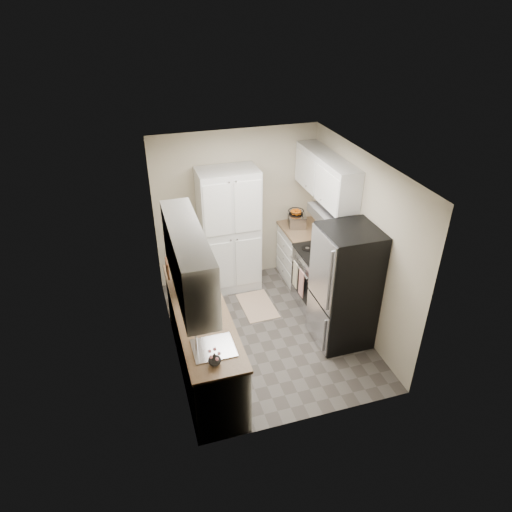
{
  "coord_description": "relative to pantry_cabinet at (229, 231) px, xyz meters",
  "views": [
    {
      "loc": [
        -1.63,
        -4.83,
        4.26
      ],
      "look_at": [
        -0.12,
        0.15,
        1.19
      ],
      "focal_mm": 32.0,
      "sensor_mm": 36.0,
      "label": 1
    }
  ],
  "objects": [
    {
      "name": "flower_vase",
      "position": [
        -0.83,
        -2.7,
        -0.01
      ],
      "size": [
        0.15,
        0.15,
        0.14
      ],
      "primitive_type": "imported",
      "rotation": [
        0.0,
        0.0,
        -0.13
      ],
      "color": "white",
      "rests_on": "countertop_left"
    },
    {
      "name": "countertop_left",
      "position": [
        -0.79,
        -1.75,
        -0.1
      ],
      "size": [
        0.63,
        2.33,
        0.04
      ],
      "primitive_type": "cube",
      "color": "#846647",
      "rests_on": "base_cabinet_left"
    },
    {
      "name": "refrigerator",
      "position": [
        1.14,
        -1.73,
        -0.15
      ],
      "size": [
        0.7,
        0.72,
        1.7
      ],
      "primitive_type": "cube",
      "color": "#B7B7BC",
      "rests_on": "ground"
    },
    {
      "name": "microwave",
      "position": [
        -0.75,
        -1.22,
        0.07
      ],
      "size": [
        0.44,
        0.58,
        0.29
      ],
      "primitive_type": "imported",
      "rotation": [
        0.0,
        0.0,
        1.4
      ],
      "color": "#A5A6AA",
      "rests_on": "countertop_left"
    },
    {
      "name": "room_shell",
      "position": [
        0.18,
        -1.32,
        0.63
      ],
      "size": [
        2.64,
        3.24,
        2.52
      ],
      "color": "#B7AE94",
      "rests_on": "ground"
    },
    {
      "name": "toaster_oven",
      "position": [
        1.13,
        0.02,
        0.02
      ],
      "size": [
        0.35,
        0.4,
        0.2
      ],
      "primitive_type": "cube",
      "rotation": [
        0.0,
        0.0,
        -0.26
      ],
      "color": "#AAABAF",
      "rests_on": "countertop_right"
    },
    {
      "name": "cutting_board",
      "position": [
        -0.65,
        -0.71,
        0.05
      ],
      "size": [
        0.1,
        0.19,
        0.26
      ],
      "primitive_type": "cube",
      "rotation": [
        0.0,
        0.0,
        0.43
      ],
      "color": "green",
      "rests_on": "countertop_left"
    },
    {
      "name": "ground",
      "position": [
        0.2,
        -1.32,
        -1.0
      ],
      "size": [
        3.2,
        3.2,
        0.0
      ],
      "primitive_type": "plane",
      "color": "#56514C",
      "rests_on": "ground"
    },
    {
      "name": "fruit_basket",
      "position": [
        1.12,
        0.04,
        0.17
      ],
      "size": [
        0.32,
        0.32,
        0.11
      ],
      "primitive_type": null,
      "rotation": [
        0.0,
        0.0,
        0.35
      ],
      "color": "orange",
      "rests_on": "toaster_oven"
    },
    {
      "name": "electric_range",
      "position": [
        1.17,
        -0.93,
        -0.52
      ],
      "size": [
        0.71,
        0.78,
        1.13
      ],
      "color": "#B7B7BC",
      "rests_on": "ground"
    },
    {
      "name": "countertop_right",
      "position": [
        1.19,
        -0.12,
        -0.1
      ],
      "size": [
        0.63,
        0.83,
        0.04
      ],
      "primitive_type": "cube",
      "color": "#846647",
      "rests_on": "base_cabinet_right"
    },
    {
      "name": "wine_bottle",
      "position": [
        -0.75,
        -0.77,
        0.06
      ],
      "size": [
        0.07,
        0.07,
        0.28
      ],
      "primitive_type": "cylinder",
      "color": "black",
      "rests_on": "countertop_left"
    },
    {
      "name": "base_cabinet_left",
      "position": [
        -0.79,
        -1.75,
        -0.56
      ],
      "size": [
        0.6,
        2.3,
        0.88
      ],
      "primitive_type": "cube",
      "color": "silver",
      "rests_on": "ground"
    },
    {
      "name": "pantry_cabinet",
      "position": [
        0.0,
        0.0,
        0.0
      ],
      "size": [
        0.9,
        0.55,
        2.0
      ],
      "primitive_type": "cube",
      "color": "silver",
      "rests_on": "ground"
    },
    {
      "name": "kitchen_mat",
      "position": [
        0.25,
        -0.7,
        -0.99
      ],
      "size": [
        0.5,
        0.78,
        0.01
      ],
      "primitive_type": "cube",
      "rotation": [
        0.0,
        0.0,
        0.03
      ],
      "color": "#D7B392",
      "rests_on": "ground"
    },
    {
      "name": "base_cabinet_right",
      "position": [
        1.19,
        -0.12,
        -0.56
      ],
      "size": [
        0.6,
        0.8,
        0.88
      ],
      "primitive_type": "cube",
      "color": "silver",
      "rests_on": "ground"
    }
  ]
}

